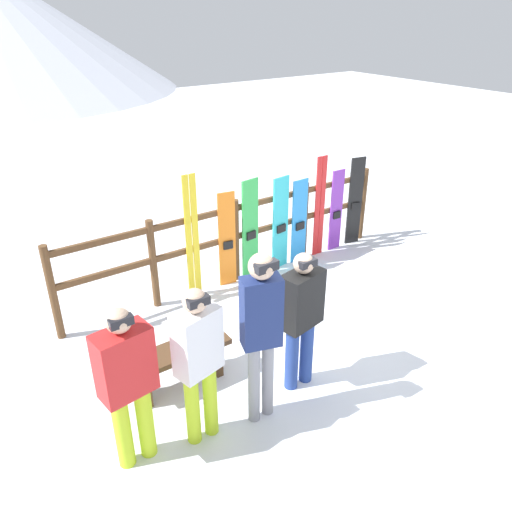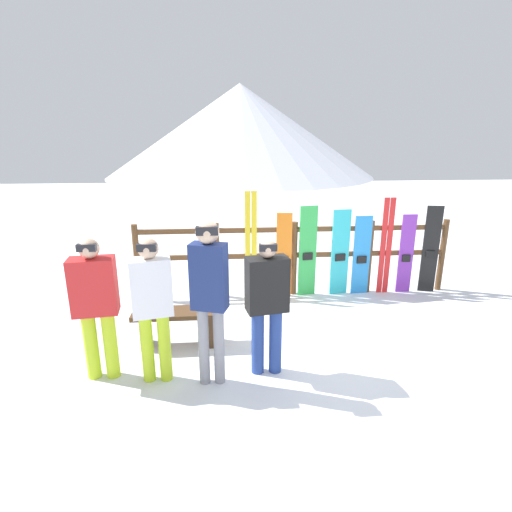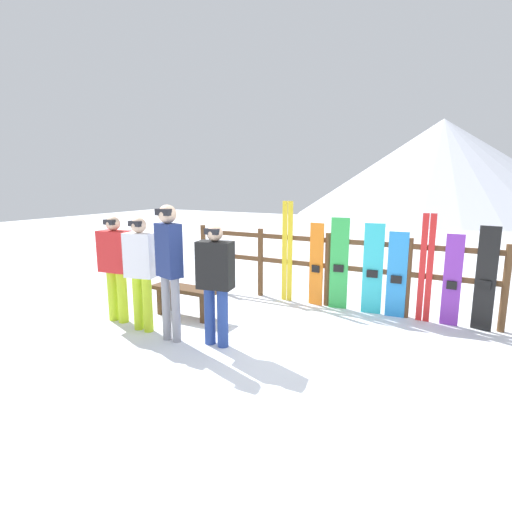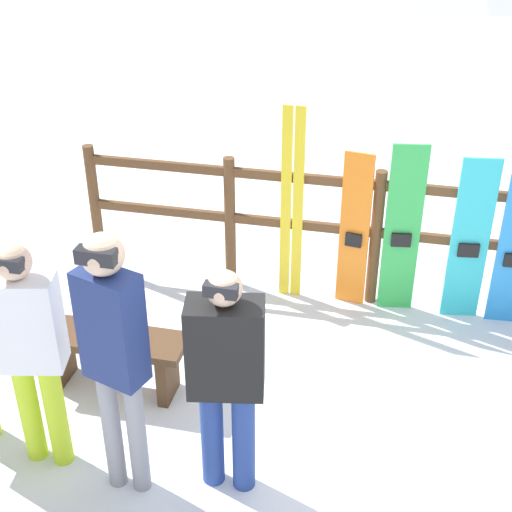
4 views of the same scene
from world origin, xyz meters
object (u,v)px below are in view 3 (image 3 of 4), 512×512
Objects in this scene: person_red at (115,262)px; ski_pair_yellow at (287,252)px; snowboard_blue at (397,275)px; snowboard_cyan at (373,269)px; bench at (185,295)px; snowboard_green at (339,264)px; snowboard_purple at (452,281)px; snowboard_black_stripe at (486,279)px; person_black at (215,278)px; person_navy at (169,260)px; person_white at (141,266)px; ski_pair_red at (426,268)px; snowboard_orange at (316,265)px.

person_red is 0.90× the size of ski_pair_yellow.
person_red is at bearing -148.77° from snowboard_blue.
ski_pair_yellow is 1.21× the size of snowboard_cyan.
snowboard_green is at bearing 38.28° from bench.
snowboard_purple is 0.91× the size of snowboard_black_stripe.
snowboard_black_stripe is at bearing 24.58° from person_red.
person_black reaches higher than snowboard_green.
snowboard_cyan is at bearing 49.43° from person_navy.
snowboard_blue is (1.88, -0.00, -0.22)m from ski_pair_yellow.
person_black is at bearing -143.20° from snowboard_black_stripe.
snowboard_black_stripe reaches higher than snowboard_purple.
person_navy reaches higher than person_black.
snowboard_cyan is at bearing -0.13° from ski_pair_yellow.
snowboard_blue is at bearing 50.97° from person_black.
person_navy reaches higher than ski_pair_yellow.
snowboard_purple is at bearing 40.96° from person_black.
ski_pair_red is at bearing 33.98° from person_white.
snowboard_green is at bearing 57.82° from person_navy.
ski_pair_yellow reaches higher than snowboard_black_stripe.
snowboard_green is 1.71m from snowboard_purple.
person_black is at bearing -33.40° from bench.
person_red is 3.57m from snowboard_green.
snowboard_purple is (2.11, -0.00, -0.03)m from snowboard_orange.
person_red is 5.39m from snowboard_black_stripe.
person_red reaches higher than snowboard_blue.
snowboard_purple is (2.63, 2.29, -0.23)m from person_black.
person_navy is 1.15× the size of person_black.
snowboard_purple is (0.78, 0.00, 0.01)m from snowboard_blue.
snowboard_purple is at bearing 0.00° from snowboard_blue.
snowboard_orange is 0.86× the size of ski_pair_red.
snowboard_orange is (0.55, -0.00, -0.18)m from ski_pair_yellow.
snowboard_green is (0.95, -0.00, -0.13)m from ski_pair_yellow.
person_black is 1.23m from person_white.
snowboard_purple is (2.66, -0.00, -0.21)m from ski_pair_yellow.
person_red is at bearing -151.35° from ski_pair_red.
person_black reaches higher than snowboard_black_stripe.
person_red reaches higher than person_black.
snowboard_orange is 0.40m from snowboard_green.
ski_pair_red is (4.11, 2.25, -0.10)m from person_red.
ski_pair_yellow is at bearing 179.92° from snowboard_purple.
person_white is 1.11× the size of snowboard_cyan.
bench is at bearing 117.83° from person_navy.
person_navy is 2.73m from snowboard_orange.
person_black is at bearing -122.92° from snowboard_cyan.
snowboard_cyan is 1.08× the size of snowboard_blue.
snowboard_orange is at bearing 53.34° from person_white.
person_navy reaches higher than person_red.
ski_pair_yellow is (1.82, 2.25, -0.03)m from person_red.
snowboard_blue is (1.33, -0.00, -0.04)m from snowboard_orange.
ski_pair_red is (2.29, 0.00, -0.06)m from ski_pair_yellow.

